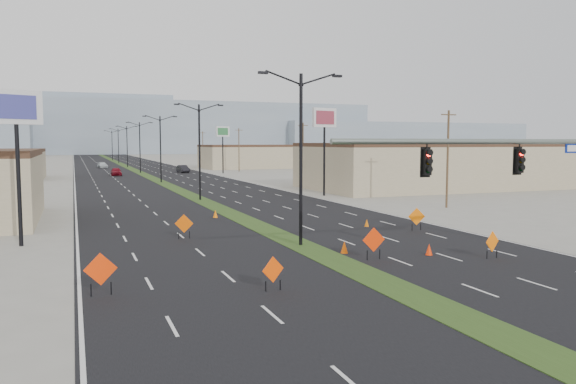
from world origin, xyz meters
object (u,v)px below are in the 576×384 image
object	(u,v)px
cone_3	(215,214)
construction_sign_5	(417,217)
streetlight_3	(140,146)
construction_sign_4	(492,243)
signal_mast	(550,169)
pole_sign_west	(16,119)
car_left	(116,172)
car_far	(103,165)
streetlight_4	(127,145)
construction_sign_3	(374,241)
cone_0	(344,247)
streetlight_0	(301,153)
pole_sign_east_far	(223,135)
streetlight_2	(161,147)
car_mid	(183,169)
cone_1	(429,250)
pole_sign_east_near	(324,124)
construction_sign_1	(273,271)
construction_sign_0	(101,271)
streetlight_1	(199,149)
construction_sign_2	(184,225)
cone_2	(367,223)
streetlight_5	(118,145)

from	to	relation	value
cone_3	construction_sign_5	bearing A→B (deg)	-45.30
streetlight_3	construction_sign_4	xyz separation A→B (m)	(7.93, -91.03, -4.57)
signal_mast	pole_sign_west	size ratio (longest dim) A/B	1.80
car_left	car_far	distance (m)	33.42
streetlight_4	car_left	size ratio (longest dim) A/B	2.27
streetlight_3	car_far	distance (m)	26.84
streetlight_4	construction_sign_3	world-z (taller)	streetlight_4
signal_mast	cone_0	size ratio (longest dim) A/B	23.78
streetlight_0	pole_sign_east_far	xyz separation A→B (m)	(15.15, 77.51, 2.06)
streetlight_3	cone_0	distance (m)	87.19
streetlight_4	car_left	world-z (taller)	streetlight_4
streetlight_2	construction_sign_3	bearing A→B (deg)	-88.12
streetlight_0	signal_mast	bearing A→B (deg)	-49.46
car_mid	cone_0	xyz separation A→B (m)	(-6.78, -85.32, -0.41)
pole_sign_west	construction_sign_4	bearing A→B (deg)	-52.93
streetlight_2	streetlight_4	xyz separation A→B (m)	(0.00, 56.00, 0.00)
construction_sign_5	cone_1	world-z (taller)	construction_sign_5
streetlight_4	cone_0	size ratio (longest dim) A/B	14.62
car_mid	pole_sign_east_near	bearing A→B (deg)	-89.25
streetlight_4	construction_sign_3	xyz separation A→B (m)	(2.00, -117.07, -4.43)
construction_sign_4	construction_sign_1	bearing A→B (deg)	172.77
car_mid	cone_0	distance (m)	85.59
construction_sign_0	construction_sign_1	size ratio (longest dim) A/B	1.21
streetlight_3	streetlight_4	world-z (taller)	same
cone_3	pole_sign_west	world-z (taller)	pole_sign_west
cone_3	streetlight_3	bearing A→B (deg)	88.52
streetlight_0	car_mid	size ratio (longest dim) A/B	2.19
signal_mast	car_left	xyz separation A→B (m)	(-13.70, 86.33, -4.04)
streetlight_1	cone_1	distance (m)	33.96
signal_mast	cone_0	bearing A→B (deg)	136.00
car_left	cone_0	xyz separation A→B (m)	(6.48, -79.36, -0.41)
streetlight_1	construction_sign_5	world-z (taller)	streetlight_1
car_far	construction_sign_5	world-z (taller)	construction_sign_5
streetlight_3	streetlight_4	bearing A→B (deg)	90.00
car_far	cone_0	size ratio (longest dim) A/B	6.66
construction_sign_1	streetlight_2	bearing A→B (deg)	66.84
construction_sign_3	car_mid	bearing A→B (deg)	87.77
car_mid	construction_sign_5	size ratio (longest dim) A/B	2.88
construction_sign_1	construction_sign_4	distance (m)	12.98
streetlight_4	construction_sign_4	distance (m)	119.38
signal_mast	construction_sign_4	size ratio (longest dim) A/B	11.27
streetlight_0	pole_sign_east_far	distance (m)	79.00
construction_sign_2	cone_2	xyz separation A→B (m)	(13.23, 0.40, -0.64)
construction_sign_2	streetlight_5	bearing A→B (deg)	108.35
construction_sign_4	cone_2	size ratio (longest dim) A/B	2.58
car_far	streetlight_4	bearing A→B (deg)	13.02
construction_sign_4	cone_3	size ratio (longest dim) A/B	2.24
car_mid	construction_sign_2	distance (m)	78.83
streetlight_1	streetlight_2	bearing A→B (deg)	90.00
signal_mast	pole_sign_east_near	world-z (taller)	pole_sign_east_near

